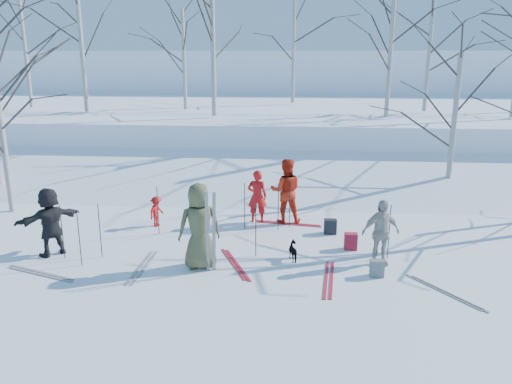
# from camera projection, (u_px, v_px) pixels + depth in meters

# --- Properties ---
(ground) EXTENTS (120.00, 120.00, 0.00)m
(ground) POSITION_uv_depth(u_px,v_px,m) (251.00, 261.00, 11.83)
(ground) COLOR white
(ground) RESTS_ON ground
(snow_ramp) EXTENTS (70.00, 9.49, 4.12)m
(snow_ramp) POSITION_uv_depth(u_px,v_px,m) (268.00, 183.00, 18.52)
(snow_ramp) COLOR white
(snow_ramp) RESTS_ON ground
(snow_plateau) EXTENTS (70.00, 18.00, 2.20)m
(snow_plateau) POSITION_uv_depth(u_px,v_px,m) (279.00, 124.00, 27.90)
(snow_plateau) COLOR white
(snow_plateau) RESTS_ON ground
(far_hill) EXTENTS (90.00, 30.00, 6.00)m
(far_hill) POSITION_uv_depth(u_px,v_px,m) (288.00, 84.00, 47.81)
(far_hill) COLOR white
(far_hill) RESTS_ON ground
(skier_olive_center) EXTENTS (1.13, 0.92, 1.99)m
(skier_olive_center) POSITION_uv_depth(u_px,v_px,m) (199.00, 226.00, 11.27)
(skier_olive_center) COLOR #484B2D
(skier_olive_center) RESTS_ON ground
(skier_red_north) EXTENTS (0.57, 0.37, 1.55)m
(skier_red_north) POSITION_uv_depth(u_px,v_px,m) (257.00, 196.00, 14.45)
(skier_red_north) COLOR red
(skier_red_north) RESTS_ON ground
(skier_redor_behind) EXTENTS (0.95, 0.76, 1.88)m
(skier_redor_behind) POSITION_uv_depth(u_px,v_px,m) (286.00, 191.00, 14.41)
(skier_redor_behind) COLOR #B6220E
(skier_redor_behind) RESTS_ON ground
(skier_red_seated) EXTENTS (0.50, 0.65, 0.88)m
(skier_red_seated) POSITION_uv_depth(u_px,v_px,m) (157.00, 211.00, 14.17)
(skier_red_seated) COLOR red
(skier_red_seated) RESTS_ON ground
(skier_cream_east) EXTENTS (0.99, 0.64, 1.57)m
(skier_cream_east) POSITION_uv_depth(u_px,v_px,m) (381.00, 232.00, 11.48)
(skier_cream_east) COLOR beige
(skier_cream_east) RESTS_ON ground
(skier_grey_west) EXTENTS (1.44, 1.49, 1.70)m
(skier_grey_west) POSITION_uv_depth(u_px,v_px,m) (50.00, 222.00, 12.03)
(skier_grey_west) COLOR black
(skier_grey_west) RESTS_ON ground
(dog) EXTENTS (0.40, 0.58, 0.44)m
(dog) POSITION_uv_depth(u_px,v_px,m) (295.00, 251.00, 11.85)
(dog) COLOR black
(dog) RESTS_ON ground
(upright_ski_left) EXTENTS (0.10, 0.17, 1.90)m
(upright_ski_left) POSITION_uv_depth(u_px,v_px,m) (207.00, 232.00, 11.02)
(upright_ski_left) COLOR silver
(upright_ski_left) RESTS_ON ground
(upright_ski_right) EXTENTS (0.14, 0.23, 1.89)m
(upright_ski_right) POSITION_uv_depth(u_px,v_px,m) (214.00, 232.00, 11.02)
(upright_ski_right) COLOR silver
(upright_ski_right) RESTS_ON ground
(ski_pair_a) EXTENTS (2.01, 2.09, 0.02)m
(ski_pair_a) POSITION_uv_depth(u_px,v_px,m) (445.00, 292.00, 10.28)
(ski_pair_a) COLOR silver
(ski_pair_a) RESTS_ON ground
(ski_pair_b) EXTENTS (0.54, 1.94, 0.02)m
(ski_pair_b) POSITION_uv_depth(u_px,v_px,m) (329.00, 279.00, 10.87)
(ski_pair_b) COLOR maroon
(ski_pair_b) RESTS_ON ground
(ski_pair_c) EXTENTS (0.26, 1.91, 0.02)m
(ski_pair_c) POSITION_uv_depth(u_px,v_px,m) (142.00, 267.00, 11.50)
(ski_pair_c) COLOR silver
(ski_pair_c) RESTS_ON ground
(ski_pair_d) EXTENTS (1.40, 2.03, 0.02)m
(ski_pair_d) POSITION_uv_depth(u_px,v_px,m) (40.00, 273.00, 11.16)
(ski_pair_d) COLOR silver
(ski_pair_d) RESTS_ON ground
(ski_pair_e) EXTENTS (0.81, 1.96, 0.02)m
(ski_pair_e) POSITION_uv_depth(u_px,v_px,m) (288.00, 224.00, 14.45)
(ski_pair_e) COLOR maroon
(ski_pair_e) RESTS_ON ground
(ski_pair_f) EXTENTS (1.59, 2.05, 0.02)m
(ski_pair_f) POSITION_uv_depth(u_px,v_px,m) (235.00, 264.00, 11.65)
(ski_pair_f) COLOR maroon
(ski_pair_f) RESTS_ON ground
(ski_pole_a) EXTENTS (0.02, 0.02, 1.34)m
(ski_pole_a) POSITION_uv_depth(u_px,v_px,m) (79.00, 238.00, 11.44)
(ski_pole_a) COLOR black
(ski_pole_a) RESTS_ON ground
(ski_pole_b) EXTENTS (0.02, 0.02, 1.34)m
(ski_pole_b) POSITION_uv_depth(u_px,v_px,m) (245.00, 206.00, 13.88)
(ski_pole_b) COLOR black
(ski_pole_b) RESTS_ON ground
(ski_pole_c) EXTENTS (0.02, 0.02, 1.34)m
(ski_pole_c) POSITION_uv_depth(u_px,v_px,m) (256.00, 230.00, 11.99)
(ski_pole_c) COLOR black
(ski_pole_c) RESTS_ON ground
(ski_pole_d) EXTENTS (0.02, 0.02, 1.34)m
(ski_pole_d) POSITION_uv_depth(u_px,v_px,m) (158.00, 210.00, 13.50)
(ski_pole_d) COLOR black
(ski_pole_d) RESTS_ON ground
(ski_pole_e) EXTENTS (0.02, 0.02, 1.34)m
(ski_pole_e) POSITION_uv_depth(u_px,v_px,m) (290.00, 204.00, 14.03)
(ski_pole_e) COLOR black
(ski_pole_e) RESTS_ON ground
(ski_pole_f) EXTENTS (0.02, 0.02, 1.34)m
(ski_pole_f) POSITION_uv_depth(u_px,v_px,m) (278.00, 207.00, 13.79)
(ski_pole_f) COLOR black
(ski_pole_f) RESTS_ON ground
(ski_pole_g) EXTENTS (0.02, 0.02, 1.34)m
(ski_pole_g) POSITION_uv_depth(u_px,v_px,m) (389.00, 232.00, 11.86)
(ski_pole_g) COLOR black
(ski_pole_g) RESTS_ON ground
(ski_pole_h) EXTENTS (0.02, 0.02, 1.34)m
(ski_pole_h) POSITION_uv_depth(u_px,v_px,m) (100.00, 231.00, 11.93)
(ski_pole_h) COLOR black
(ski_pole_h) RESTS_ON ground
(ski_pole_i) EXTENTS (0.02, 0.02, 1.34)m
(ski_pole_i) POSITION_uv_depth(u_px,v_px,m) (379.00, 230.00, 11.98)
(ski_pole_i) COLOR black
(ski_pole_i) RESTS_ON ground
(ski_pole_j) EXTENTS (0.02, 0.02, 1.34)m
(ski_pole_j) POSITION_uv_depth(u_px,v_px,m) (62.00, 232.00, 11.86)
(ski_pole_j) COLOR black
(ski_pole_j) RESTS_ON ground
(backpack_red) EXTENTS (0.32, 0.22, 0.42)m
(backpack_red) POSITION_uv_depth(u_px,v_px,m) (351.00, 241.00, 12.52)
(backpack_red) COLOR maroon
(backpack_red) RESTS_ON ground
(backpack_grey) EXTENTS (0.30, 0.20, 0.38)m
(backpack_grey) POSITION_uv_depth(u_px,v_px,m) (377.00, 268.00, 10.99)
(backpack_grey) COLOR slate
(backpack_grey) RESTS_ON ground
(backpack_dark) EXTENTS (0.34, 0.24, 0.40)m
(backpack_dark) POSITION_uv_depth(u_px,v_px,m) (330.00, 227.00, 13.64)
(backpack_dark) COLOR black
(backpack_dark) RESTS_ON ground
(birch_plateau_b) EXTENTS (4.19, 4.19, 5.13)m
(birch_plateau_b) POSITION_uv_depth(u_px,v_px,m) (429.00, 54.00, 22.59)
(birch_plateau_b) COLOR silver
(birch_plateau_b) RESTS_ON snow_plateau
(birch_plateau_c) EXTENTS (4.39, 4.39, 5.42)m
(birch_plateau_c) POSITION_uv_depth(u_px,v_px,m) (391.00, 50.00, 20.48)
(birch_plateau_c) COLOR silver
(birch_plateau_c) RESTS_ON snow_plateau
(birch_plateau_e) EXTENTS (3.82, 3.82, 4.60)m
(birch_plateau_e) POSITION_uv_depth(u_px,v_px,m) (184.00, 60.00, 23.56)
(birch_plateau_e) COLOR silver
(birch_plateau_e) RESTS_ON snow_plateau
(birch_plateau_f) EXTENTS (4.34, 4.34, 5.35)m
(birch_plateau_f) POSITION_uv_depth(u_px,v_px,m) (25.00, 52.00, 24.31)
(birch_plateau_f) COLOR silver
(birch_plateau_f) RESTS_ON snow_plateau
(birch_plateau_g) EXTENTS (5.13, 5.13, 6.48)m
(birch_plateau_g) POSITION_uv_depth(u_px,v_px,m) (81.00, 38.00, 22.26)
(birch_plateau_g) COLOR silver
(birch_plateau_g) RESTS_ON snow_plateau
(birch_plateau_h) EXTENTS (5.01, 5.01, 6.30)m
(birch_plateau_h) POSITION_uv_depth(u_px,v_px,m) (294.00, 43.00, 26.49)
(birch_plateau_h) COLOR silver
(birch_plateau_h) RESTS_ON snow_plateau
(birch_plateau_i) EXTENTS (5.27, 5.27, 6.67)m
(birch_plateau_i) POSITION_uv_depth(u_px,v_px,m) (213.00, 35.00, 20.67)
(birch_plateau_i) COLOR silver
(birch_plateau_i) RESTS_ON snow_plateau
(birch_edge_a) EXTENTS (4.19, 4.19, 5.13)m
(birch_edge_a) POSITION_uv_depth(u_px,v_px,m) (2.00, 130.00, 14.96)
(birch_edge_a) COLOR silver
(birch_edge_a) RESTS_ON ground
(birch_edge_e) EXTENTS (3.98, 3.98, 4.83)m
(birch_edge_e) POSITION_uv_depth(u_px,v_px,m) (454.00, 126.00, 16.72)
(birch_edge_e) COLOR silver
(birch_edge_e) RESTS_ON ground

